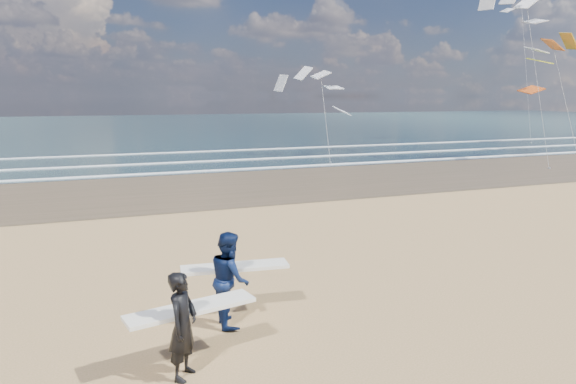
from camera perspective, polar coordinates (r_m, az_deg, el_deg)
name	(u,v)px	position (r m, az deg, el deg)	size (l,w,h in m)	color
wet_sand_strip	(468,169)	(34.15, 19.40, 2.40)	(220.00, 12.00, 0.01)	brown
ocean	(240,125)	(82.92, -5.36, 7.43)	(220.00, 100.00, 0.02)	#172C34
foam_breakers	(384,152)	(42.31, 10.63, 4.35)	(220.00, 11.70, 0.05)	white
surfer_near	(184,323)	(8.71, -11.48, -14.07)	(2.26, 1.22, 1.79)	black
surfer_far	(230,278)	(10.42, -6.46, -9.44)	(2.25, 1.23, 1.90)	#0B1940
kite_0	(561,81)	(40.17, 28.04, 10.85)	(6.84, 4.85, 9.38)	slate
kite_1	(324,100)	(37.86, 3.97, 10.14)	(6.36, 4.80, 7.33)	slate
kite_5	(525,55)	(57.50, 24.83, 13.69)	(5.27, 4.68, 16.21)	slate
kite_7	(534,61)	(38.42, 25.69, 13.03)	(6.45, 4.81, 11.93)	slate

